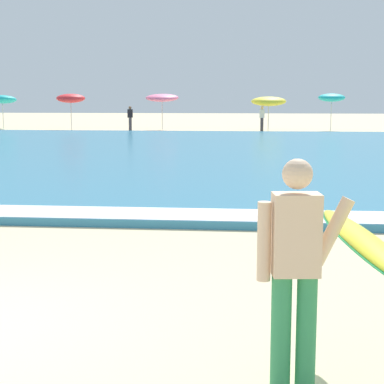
{
  "coord_description": "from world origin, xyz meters",
  "views": [
    {
      "loc": [
        2.84,
        -5.36,
        2.16
      ],
      "look_at": [
        2.15,
        1.63,
        1.1
      ],
      "focal_mm": 58.93,
      "sensor_mm": 36.0,
      "label": 1
    }
  ],
  "objects_px": {
    "beach_umbrella_4": "(332,98)",
    "beach_umbrella_0": "(2,99)",
    "surfer_with_board": "(325,256)",
    "beach_umbrella_3": "(269,101)",
    "beach_umbrella_1": "(71,98)",
    "beach_umbrella_2": "(162,98)",
    "beachgoer_near_row_mid": "(130,117)",
    "beachgoer_near_row_left": "(262,118)"
  },
  "relations": [
    {
      "from": "beach_umbrella_2",
      "to": "beachgoer_near_row_left",
      "type": "xyz_separation_m",
      "value": [
        6.61,
        -0.98,
        -1.27
      ]
    },
    {
      "from": "beach_umbrella_3",
      "to": "beachgoer_near_row_mid",
      "type": "bearing_deg",
      "value": -178.1
    },
    {
      "from": "beach_umbrella_1",
      "to": "beachgoer_near_row_mid",
      "type": "height_order",
      "value": "beach_umbrella_1"
    },
    {
      "from": "surfer_with_board",
      "to": "beach_umbrella_3",
      "type": "relative_size",
      "value": 1.07
    },
    {
      "from": "beach_umbrella_2",
      "to": "beachgoer_near_row_left",
      "type": "distance_m",
      "value": 6.8
    },
    {
      "from": "beach_umbrella_1",
      "to": "beach_umbrella_0",
      "type": "bearing_deg",
      "value": 156.34
    },
    {
      "from": "surfer_with_board",
      "to": "beach_umbrella_4",
      "type": "distance_m",
      "value": 37.84
    },
    {
      "from": "surfer_with_board",
      "to": "beach_umbrella_3",
      "type": "distance_m",
      "value": 36.56
    },
    {
      "from": "beach_umbrella_3",
      "to": "beach_umbrella_0",
      "type": "bearing_deg",
      "value": 174.62
    },
    {
      "from": "beachgoer_near_row_left",
      "to": "beach_umbrella_4",
      "type": "bearing_deg",
      "value": 15.02
    },
    {
      "from": "beach_umbrella_0",
      "to": "beachgoer_near_row_left",
      "type": "distance_m",
      "value": 18.13
    },
    {
      "from": "surfer_with_board",
      "to": "beach_umbrella_3",
      "type": "xyz_separation_m",
      "value": [
        0.37,
        36.54,
        0.87
      ]
    },
    {
      "from": "beach_umbrella_4",
      "to": "beachgoer_near_row_left",
      "type": "bearing_deg",
      "value": -164.98
    },
    {
      "from": "surfer_with_board",
      "to": "beach_umbrella_0",
      "type": "distance_m",
      "value": 42.32
    },
    {
      "from": "beach_umbrella_0",
      "to": "beach_umbrella_1",
      "type": "xyz_separation_m",
      "value": [
        5.61,
        -2.46,
        0.08
      ]
    },
    {
      "from": "beachgoer_near_row_left",
      "to": "beach_umbrella_3",
      "type": "bearing_deg",
      "value": 25.51
    },
    {
      "from": "beach_umbrella_3",
      "to": "surfer_with_board",
      "type": "bearing_deg",
      "value": -90.59
    },
    {
      "from": "beach_umbrella_3",
      "to": "beachgoer_near_row_mid",
      "type": "height_order",
      "value": "beach_umbrella_3"
    },
    {
      "from": "beach_umbrella_4",
      "to": "beachgoer_near_row_left",
      "type": "distance_m",
      "value": 4.83
    },
    {
      "from": "beach_umbrella_0",
      "to": "beach_umbrella_3",
      "type": "xyz_separation_m",
      "value": [
        18.4,
        -1.73,
        -0.11
      ]
    },
    {
      "from": "surfer_with_board",
      "to": "beach_umbrella_0",
      "type": "relative_size",
      "value": 1.02
    },
    {
      "from": "surfer_with_board",
      "to": "beach_umbrella_4",
      "type": "relative_size",
      "value": 1.0
    },
    {
      "from": "surfer_with_board",
      "to": "beach_umbrella_1",
      "type": "relative_size",
      "value": 1.01
    },
    {
      "from": "beach_umbrella_3",
      "to": "beach_umbrella_4",
      "type": "xyz_separation_m",
      "value": [
        4.09,
        1.01,
        0.23
      ]
    },
    {
      "from": "beach_umbrella_1",
      "to": "beach_umbrella_2",
      "type": "relative_size",
      "value": 0.98
    },
    {
      "from": "beach_umbrella_4",
      "to": "beach_umbrella_0",
      "type": "bearing_deg",
      "value": 178.17
    },
    {
      "from": "surfer_with_board",
      "to": "beachgoer_near_row_mid",
      "type": "xyz_separation_m",
      "value": [
        -8.6,
        36.25,
        -0.18
      ]
    },
    {
      "from": "beach_umbrella_3",
      "to": "beachgoer_near_row_left",
      "type": "bearing_deg",
      "value": -154.49
    },
    {
      "from": "beach_umbrella_2",
      "to": "beach_umbrella_3",
      "type": "relative_size",
      "value": 1.08
    },
    {
      "from": "surfer_with_board",
      "to": "beachgoer_near_row_mid",
      "type": "relative_size",
      "value": 1.53
    },
    {
      "from": "beach_umbrella_0",
      "to": "beach_umbrella_2",
      "type": "bearing_deg",
      "value": -4.73
    },
    {
      "from": "surfer_with_board",
      "to": "beachgoer_near_row_left",
      "type": "relative_size",
      "value": 1.53
    },
    {
      "from": "beach_umbrella_1",
      "to": "beach_umbrella_2",
      "type": "distance_m",
      "value": 5.97
    },
    {
      "from": "beach_umbrella_0",
      "to": "beachgoer_near_row_left",
      "type": "relative_size",
      "value": 1.5
    },
    {
      "from": "beach_umbrella_3",
      "to": "beachgoer_near_row_mid",
      "type": "xyz_separation_m",
      "value": [
        -8.97,
        -0.3,
        -1.05
      ]
    },
    {
      "from": "beachgoer_near_row_left",
      "to": "surfer_with_board",
      "type": "bearing_deg",
      "value": -89.95
    },
    {
      "from": "beach_umbrella_3",
      "to": "beachgoer_near_row_left",
      "type": "distance_m",
      "value": 1.14
    },
    {
      "from": "beach_umbrella_1",
      "to": "beach_umbrella_2",
      "type": "height_order",
      "value": "beach_umbrella_2"
    },
    {
      "from": "beach_umbrella_1",
      "to": "beach_umbrella_4",
      "type": "xyz_separation_m",
      "value": [
        16.88,
        1.74,
        0.04
      ]
    },
    {
      "from": "beachgoer_near_row_mid",
      "to": "beach_umbrella_0",
      "type": "bearing_deg",
      "value": 167.85
    },
    {
      "from": "surfer_with_board",
      "to": "beach_umbrella_2",
      "type": "distance_m",
      "value": 37.94
    },
    {
      "from": "beach_umbrella_0",
      "to": "beach_umbrella_4",
      "type": "relative_size",
      "value": 0.98
    }
  ]
}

